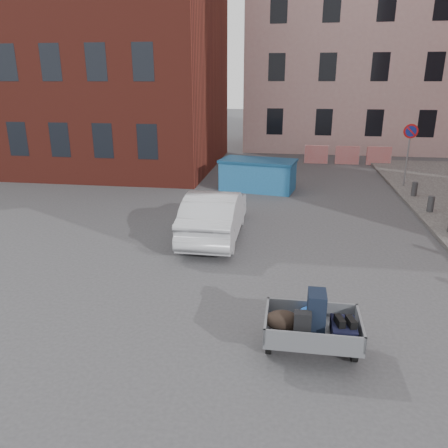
# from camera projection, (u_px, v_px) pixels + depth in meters

# --- Properties ---
(ground) EXTENTS (120.00, 120.00, 0.00)m
(ground) POSITION_uv_depth(u_px,v_px,m) (243.00, 269.00, 11.00)
(ground) COLOR #38383A
(ground) RESTS_ON ground
(building_brick) EXTENTS (12.00, 10.00, 14.00)m
(building_brick) POSITION_uv_depth(u_px,v_px,m) (97.00, 28.00, 22.24)
(building_brick) COLOR #591E16
(building_brick) RESTS_ON ground
(building_pink) EXTENTS (16.00, 8.00, 14.00)m
(building_pink) POSITION_uv_depth(u_px,v_px,m) (372.00, 39.00, 28.55)
(building_pink) COLOR #C59A98
(building_pink) RESTS_ON ground
(far_building) EXTENTS (6.00, 6.00, 8.00)m
(far_building) POSITION_uv_depth(u_px,v_px,m) (14.00, 86.00, 33.20)
(far_building) COLOR maroon
(far_building) RESTS_ON ground
(no_parking_sign) EXTENTS (0.60, 0.09, 2.65)m
(no_parking_sign) POSITION_uv_depth(u_px,v_px,m) (409.00, 142.00, 18.40)
(no_parking_sign) COLOR gray
(no_parking_sign) RESTS_ON sidewalk
(barriers) EXTENTS (4.70, 0.18, 1.00)m
(barriers) POSITION_uv_depth(u_px,v_px,m) (347.00, 155.00, 24.30)
(barriers) COLOR red
(barriers) RESTS_ON ground
(trailer) EXTENTS (1.61, 1.80, 1.20)m
(trailer) POSITION_uv_depth(u_px,v_px,m) (312.00, 325.00, 7.38)
(trailer) COLOR black
(trailer) RESTS_ON ground
(dumpster) EXTENTS (3.37, 2.15, 1.31)m
(dumpster) POSITION_uv_depth(u_px,v_px,m) (258.00, 175.00, 18.60)
(dumpster) COLOR #21649E
(dumpster) RESTS_ON ground
(silver_car) EXTENTS (1.56, 4.35, 1.43)m
(silver_car) POSITION_uv_depth(u_px,v_px,m) (215.00, 214.00, 13.08)
(silver_car) COLOR #ACAEB3
(silver_car) RESTS_ON ground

